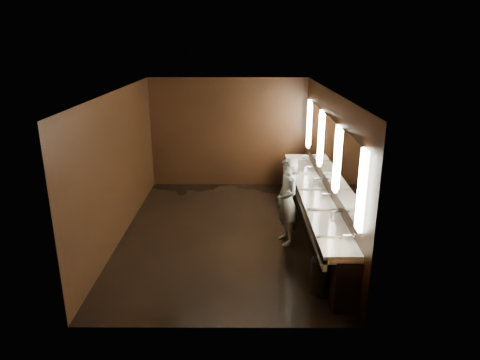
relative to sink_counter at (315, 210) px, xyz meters
name	(u,v)px	position (x,y,z in m)	size (l,w,h in m)	color
floor	(225,232)	(-1.79, 0.00, -0.50)	(6.00, 6.00, 0.00)	black
ceiling	(223,91)	(-1.79, 0.00, 2.30)	(4.00, 6.00, 0.02)	#2D2D2B
wall_back	(228,133)	(-1.79, 3.00, 0.90)	(4.00, 0.02, 2.80)	black
wall_front	(214,233)	(-1.79, -3.00, 0.90)	(4.00, 0.02, 2.80)	black
wall_left	(119,165)	(-3.79, 0.00, 0.90)	(0.02, 6.00, 2.80)	black
wall_right	(328,166)	(0.21, 0.00, 0.90)	(0.02, 6.00, 2.80)	black
sink_counter	(315,210)	(0.00, 0.00, 0.00)	(0.55, 5.40, 1.01)	black
mirror_band	(328,148)	(0.19, 0.00, 1.25)	(0.06, 5.03, 1.15)	white
person	(287,201)	(-0.60, -0.43, 0.34)	(0.61, 0.40, 1.67)	#8FC0D5
trash_bin	(323,276)	(-0.22, -2.14, -0.22)	(0.36, 0.36, 0.56)	black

